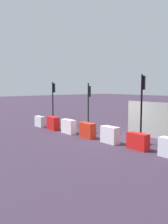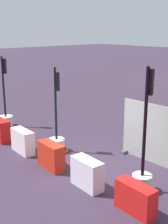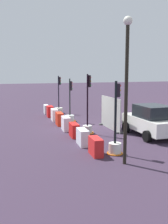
{
  "view_description": "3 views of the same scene",
  "coord_description": "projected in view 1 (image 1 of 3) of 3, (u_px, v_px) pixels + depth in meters",
  "views": [
    {
      "loc": [
        9.75,
        -10.65,
        3.05
      ],
      "look_at": [
        -2.47,
        -0.05,
        1.34
      ],
      "focal_mm": 39.39,
      "sensor_mm": 36.0,
      "label": 1
    },
    {
      "loc": [
        7.04,
        -6.75,
        4.63
      ],
      "look_at": [
        -1.15,
        0.58,
        1.62
      ],
      "focal_mm": 49.4,
      "sensor_mm": 36.0,
      "label": 2
    },
    {
      "loc": [
        17.61,
        -5.24,
        3.92
      ],
      "look_at": [
        1.82,
        -0.2,
        1.31
      ],
      "focal_mm": 43.49,
      "sensor_mm": 36.0,
      "label": 3
    }
  ],
  "objects": [
    {
      "name": "ground_plane",
      "position": [
        112.0,
        138.0,
        14.59
      ],
      "size": [
        120.0,
        120.0,
        0.0
      ],
      "primitive_type": "plane",
      "color": "#342739"
    },
    {
      "name": "traffic_light_0",
      "position": [
        53.0,
        118.0,
        19.15
      ],
      "size": [
        0.69,
        0.69,
        3.37
      ],
      "color": "silver",
      "rests_on": "ground_plane"
    },
    {
      "name": "traffic_light_1",
      "position": [
        88.0,
        126.0,
        15.98
      ],
      "size": [
        0.9,
        0.9,
        3.25
      ],
      "color": "silver",
      "rests_on": "ground_plane"
    },
    {
      "name": "traffic_light_2",
      "position": [
        141.0,
        133.0,
        12.91
      ],
      "size": [
        0.83,
        0.83,
        3.65
      ],
      "color": "silver",
      "rests_on": "ground_plane"
    },
    {
      "name": "construction_barrier_0",
      "position": [
        40.0,
        121.0,
        18.48
      ],
      "size": [
        1.05,
        0.42,
        0.79
      ],
      "color": "silver",
      "rests_on": "ground_plane"
    },
    {
      "name": "construction_barrier_1",
      "position": [
        53.0,
        123.0,
        17.17
      ],
      "size": [
        1.06,
        0.52,
        0.9
      ],
      "color": "red",
      "rests_on": "ground_plane"
    },
    {
      "name": "construction_barrier_2",
      "position": [
        68.0,
        126.0,
        15.85
      ],
      "size": [
        1.17,
        0.48,
        0.9
      ],
      "color": "white",
      "rests_on": "ground_plane"
    },
    {
      "name": "construction_barrier_3",
      "position": [
        87.0,
        130.0,
        14.46
      ],
      "size": [
        1.11,
        0.49,
        0.9
      ],
      "color": "red",
      "rests_on": "ground_plane"
    },
    {
      "name": "construction_barrier_4",
      "position": [
        110.0,
        135.0,
        13.14
      ],
      "size": [
        1.1,
        0.5,
        0.9
      ],
      "color": "silver",
      "rests_on": "ground_plane"
    },
    {
      "name": "construction_barrier_5",
      "position": [
        138.0,
        141.0,
        11.83
      ],
      "size": [
        1.15,
        0.48,
        0.8
      ],
      "color": "red",
      "rests_on": "ground_plane"
    },
    {
      "name": "site_fence_panel",
      "position": [
        149.0,
        120.0,
        14.66
      ],
      "size": [
        3.1,
        0.5,
        2.12
      ],
      "color": "#9FA39B",
      "rests_on": "ground_plane"
    }
  ]
}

